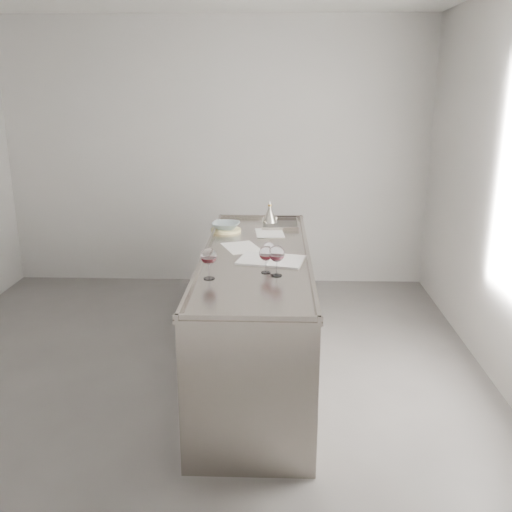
{
  "coord_description": "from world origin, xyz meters",
  "views": [
    {
      "loc": [
        0.64,
        -3.59,
        2.09
      ],
      "look_at": [
        0.51,
        0.01,
        1.02
      ],
      "focal_mm": 40.0,
      "sensor_mm": 36.0,
      "label": 1
    }
  ],
  "objects_px": {
    "wine_funnel": "(270,215)",
    "counter": "(256,316)",
    "wine_glass_small": "(269,248)",
    "notebook": "(271,260)",
    "wine_glass_middle": "(277,254)",
    "ceramic_bowl": "(226,226)",
    "wine_glass_left": "(209,257)",
    "wine_glass_right": "(266,254)"
  },
  "relations": [
    {
      "from": "wine_glass_middle",
      "to": "wine_glass_left",
      "type": "bearing_deg",
      "value": -170.11
    },
    {
      "from": "wine_glass_right",
      "to": "wine_glass_small",
      "type": "distance_m",
      "value": 0.2
    },
    {
      "from": "wine_glass_middle",
      "to": "wine_glass_small",
      "type": "bearing_deg",
      "value": 101.65
    },
    {
      "from": "counter",
      "to": "wine_glass_small",
      "type": "xyz_separation_m",
      "value": [
        0.09,
        -0.2,
        0.57
      ]
    },
    {
      "from": "wine_glass_middle",
      "to": "wine_glass_right",
      "type": "bearing_deg",
      "value": 140.12
    },
    {
      "from": "wine_glass_left",
      "to": "wine_glass_small",
      "type": "xyz_separation_m",
      "value": [
        0.37,
        0.33,
        -0.04
      ]
    },
    {
      "from": "wine_glass_right",
      "to": "ceramic_bowl",
      "type": "bearing_deg",
      "value": 107.86
    },
    {
      "from": "counter",
      "to": "wine_glass_middle",
      "type": "distance_m",
      "value": 0.77
    },
    {
      "from": "wine_glass_left",
      "to": "wine_glass_middle",
      "type": "height_order",
      "value": "same"
    },
    {
      "from": "wine_glass_right",
      "to": "wine_glass_small",
      "type": "height_order",
      "value": "wine_glass_right"
    },
    {
      "from": "counter",
      "to": "notebook",
      "type": "height_order",
      "value": "counter"
    },
    {
      "from": "wine_glass_right",
      "to": "ceramic_bowl",
      "type": "relative_size",
      "value": 0.77
    },
    {
      "from": "wine_glass_left",
      "to": "notebook",
      "type": "relative_size",
      "value": 0.41
    },
    {
      "from": "counter",
      "to": "notebook",
      "type": "relative_size",
      "value": 4.91
    },
    {
      "from": "wine_glass_small",
      "to": "wine_funnel",
      "type": "height_order",
      "value": "wine_funnel"
    },
    {
      "from": "ceramic_bowl",
      "to": "wine_funnel",
      "type": "bearing_deg",
      "value": 43.62
    },
    {
      "from": "wine_glass_small",
      "to": "ceramic_bowl",
      "type": "distance_m",
      "value": 0.97
    },
    {
      "from": "wine_funnel",
      "to": "ceramic_bowl",
      "type": "bearing_deg",
      "value": -136.38
    },
    {
      "from": "wine_funnel",
      "to": "wine_glass_right",
      "type": "bearing_deg",
      "value": -90.27
    },
    {
      "from": "counter",
      "to": "wine_glass_left",
      "type": "bearing_deg",
      "value": -117.48
    },
    {
      "from": "counter",
      "to": "wine_funnel",
      "type": "distance_m",
      "value": 1.17
    },
    {
      "from": "wine_glass_right",
      "to": "wine_glass_middle",
      "type": "bearing_deg",
      "value": -39.88
    },
    {
      "from": "wine_glass_middle",
      "to": "notebook",
      "type": "distance_m",
      "value": 0.35
    },
    {
      "from": "wine_glass_middle",
      "to": "wine_funnel",
      "type": "relative_size",
      "value": 1.0
    },
    {
      "from": "wine_glass_right",
      "to": "wine_glass_small",
      "type": "bearing_deg",
      "value": 85.48
    },
    {
      "from": "wine_funnel",
      "to": "counter",
      "type": "bearing_deg",
      "value": -94.6
    },
    {
      "from": "wine_glass_small",
      "to": "notebook",
      "type": "xyz_separation_m",
      "value": [
        0.02,
        0.06,
        -0.1
      ]
    },
    {
      "from": "counter",
      "to": "wine_funnel",
      "type": "height_order",
      "value": "wine_funnel"
    },
    {
      "from": "wine_glass_left",
      "to": "ceramic_bowl",
      "type": "xyz_separation_m",
      "value": [
        0.0,
        1.22,
        -0.09
      ]
    },
    {
      "from": "wine_glass_right",
      "to": "counter",
      "type": "bearing_deg",
      "value": 100.92
    },
    {
      "from": "wine_glass_left",
      "to": "wine_glass_middle",
      "type": "relative_size",
      "value": 1.0
    },
    {
      "from": "wine_glass_middle",
      "to": "wine_glass_small",
      "type": "distance_m",
      "value": 0.27
    },
    {
      "from": "wine_glass_left",
      "to": "counter",
      "type": "bearing_deg",
      "value": 62.52
    },
    {
      "from": "notebook",
      "to": "ceramic_bowl",
      "type": "height_order",
      "value": "ceramic_bowl"
    },
    {
      "from": "counter",
      "to": "wine_glass_left",
      "type": "distance_m",
      "value": 0.85
    },
    {
      "from": "wine_glass_left",
      "to": "wine_glass_small",
      "type": "height_order",
      "value": "wine_glass_left"
    },
    {
      "from": "counter",
      "to": "ceramic_bowl",
      "type": "relative_size",
      "value": 10.57
    },
    {
      "from": "wine_glass_left",
      "to": "wine_glass_right",
      "type": "relative_size",
      "value": 1.14
    },
    {
      "from": "counter",
      "to": "wine_funnel",
      "type": "xyz_separation_m",
      "value": [
        0.08,
        1.04,
        0.53
      ]
    },
    {
      "from": "wine_glass_small",
      "to": "ceramic_bowl",
      "type": "height_order",
      "value": "wine_glass_small"
    },
    {
      "from": "ceramic_bowl",
      "to": "wine_funnel",
      "type": "distance_m",
      "value": 0.5
    },
    {
      "from": "wine_glass_left",
      "to": "wine_glass_small",
      "type": "distance_m",
      "value": 0.5
    }
  ]
}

